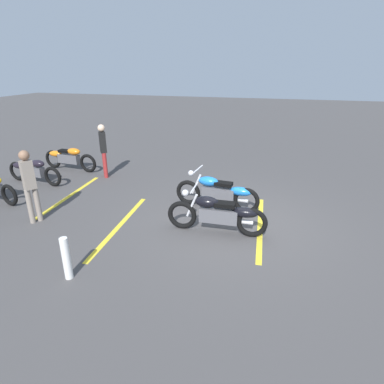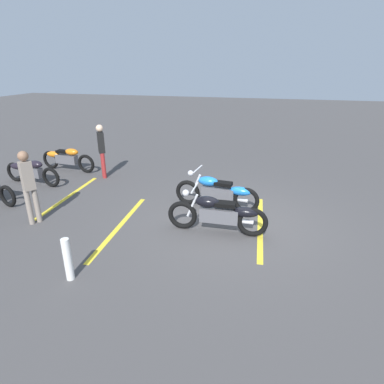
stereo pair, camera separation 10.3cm
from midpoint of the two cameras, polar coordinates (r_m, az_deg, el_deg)
The scene contains 11 objects.
ground_plane at distance 7.80m, azimuth 7.12°, elevation -5.15°, with size 60.00×60.00×0.00m, color #474444.
motorcycle_bright_foreground at distance 8.24m, azimuth 4.34°, elevation 0.03°, with size 2.23×0.62×1.04m.
motorcycle_dark_foreground at distance 7.07m, azimuth 4.46°, elevation -3.83°, with size 2.23×0.62×1.04m.
motorcycle_row_far_left at distance 12.13m, azimuth -21.64°, elevation 5.59°, with size 2.14×0.37×0.81m.
motorcycle_row_left at distance 11.19m, azimuth -26.97°, elevation 3.37°, with size 2.07×0.38×0.78m.
bystander_near_row at distance 8.20m, azimuth -27.30°, elevation 1.26°, with size 0.29×0.31×1.74m.
bystander_secondary at distance 10.85m, azimuth -15.99°, elevation 7.41°, with size 0.30×0.31×1.74m.
bollard_post at distance 6.03m, azimuth -21.63°, elevation -11.05°, with size 0.14×0.14×0.79m, color white.
parking_stripe_near at distance 7.69m, azimuth 11.62°, elevation -5.82°, with size 3.20×0.12×0.01m, color yellow.
parking_stripe_mid at distance 7.73m, azimuth -13.03°, elevation -5.83°, with size 3.20×0.12×0.01m, color yellow.
parking_stripe_far at distance 9.81m, azimuth -21.28°, elevation -0.71°, with size 3.20×0.12×0.01m, color yellow.
Camera 2 is at (-0.72, 6.93, 3.51)m, focal length 30.10 mm.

